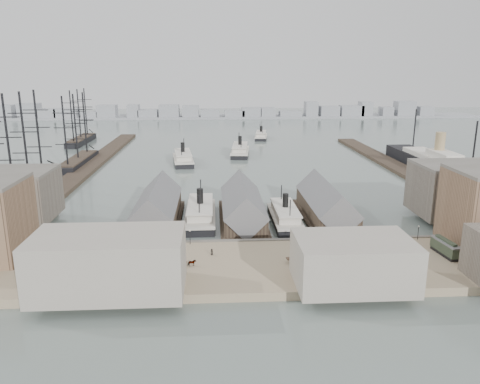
{
  "coord_description": "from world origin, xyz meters",
  "views": [
    {
      "loc": [
        -8.66,
        -120.58,
        45.71
      ],
      "look_at": [
        0.0,
        30.0,
        6.0
      ],
      "focal_mm": 35.0,
      "sensor_mm": 36.0,
      "label": 1
    }
  ],
  "objects": [
    {
      "name": "tram",
      "position": [
        47.1,
        -17.63,
        3.77
      ],
      "size": [
        3.59,
        9.92,
        3.45
      ],
      "rotation": [
        0.0,
        0.0,
        0.11
      ],
      "color": "black",
      "rests_on": "quay"
    },
    {
      "name": "pedestrian_7",
      "position": [
        36.26,
        -23.53,
        2.82
      ],
      "size": [
        1.22,
        1.02,
        1.63
      ],
      "primitive_type": "imported",
      "rotation": [
        0.0,
        0.0,
        2.66
      ],
      "color": "black",
      "rests_on": "quay"
    },
    {
      "name": "far_shore",
      "position": [
        -2.07,
        334.14,
        3.91
      ],
      "size": [
        500.0,
        40.0,
        15.72
      ],
      "color": "gray",
      "rests_on": "ground"
    },
    {
      "name": "pedestrian_8",
      "position": [
        47.62,
        -15.21,
        2.9
      ],
      "size": [
        0.53,
        1.09,
        1.81
      ],
      "primitive_type": "imported",
      "rotation": [
        0.0,
        0.0,
        1.48
      ],
      "color": "black",
      "rests_on": "quay"
    },
    {
      "name": "street_bldg_west",
      "position": [
        -30.0,
        -32.0,
        8.0
      ],
      "size": [
        30.0,
        16.0,
        12.0
      ],
      "primitive_type": "cube",
      "color": "gray",
      "rests_on": "quay"
    },
    {
      "name": "pedestrian_2",
      "position": [
        -27.2,
        -11.39,
        2.81
      ],
      "size": [
        1.16,
        0.83,
        1.63
      ],
      "primitive_type": "imported",
      "rotation": [
        0.0,
        0.0,
        6.06
      ],
      "color": "black",
      "rests_on": "quay"
    },
    {
      "name": "ferry_open_near",
      "position": [
        -23.97,
        111.68,
        2.58
      ],
      "size": [
        12.71,
        31.71,
        11.02
      ],
      "rotation": [
        0.0,
        0.0,
        0.11
      ],
      "color": "black",
      "rests_on": "ground"
    },
    {
      "name": "warehouse_west_back",
      "position": [
        -70.0,
        18.0,
        9.0
      ],
      "size": [
        26.0,
        20.0,
        14.0
      ],
      "primitive_type": "cube",
      "color": "#60564C",
      "rests_on": "west_land"
    },
    {
      "name": "lamp_post_near_w",
      "position": [
        -15.0,
        -7.0,
        4.71
      ],
      "size": [
        0.44,
        0.44,
        3.92
      ],
      "color": "black",
      "rests_on": "quay"
    },
    {
      "name": "sailing_ship_near",
      "position": [
        -81.31,
        55.53,
        2.77
      ],
      "size": [
        9.16,
        63.13,
        37.67
      ],
      "color": "black",
      "rests_on": "ground"
    },
    {
      "name": "sailing_ship_far",
      "position": [
        -92.7,
        180.87,
        2.43
      ],
      "size": [
        8.2,
        45.55,
        33.71
      ],
      "color": "black",
      "rests_on": "ground"
    },
    {
      "name": "sailing_ship_mid",
      "position": [
        -74.83,
        108.83,
        2.46
      ],
      "size": [
        8.37,
        48.33,
        34.39
      ],
      "color": "black",
      "rests_on": "ground"
    },
    {
      "name": "ferry_open_far",
      "position": [
        23.71,
        193.96,
        2.16
      ],
      "size": [
        11.04,
        26.56,
        9.2
      ],
      "rotation": [
        0.0,
        0.0,
        -0.13
      ],
      "color": "black",
      "rests_on": "ground"
    },
    {
      "name": "quay",
      "position": [
        0.0,
        -20.0,
        1.0
      ],
      "size": [
        180.0,
        30.0,
        2.0
      ],
      "primitive_type": "cube",
      "color": "#8B795D",
      "rests_on": "ground"
    },
    {
      "name": "lamp_post_far_w",
      "position": [
        -45.0,
        -7.0,
        4.71
      ],
      "size": [
        0.44,
        0.44,
        3.92
      ],
      "color": "black",
      "rests_on": "quay"
    },
    {
      "name": "east_wharf",
      "position": [
        78.0,
        90.0,
        0.8
      ],
      "size": [
        10.0,
        180.0,
        1.6
      ],
      "primitive_type": "cube",
      "color": "#2D231C",
      "rests_on": "ground"
    },
    {
      "name": "ferry_docked_west",
      "position": [
        -13.0,
        18.51,
        2.55
      ],
      "size": [
        9.15,
        30.51,
        10.9
      ],
      "color": "black",
      "rests_on": "ground"
    },
    {
      "name": "lamp_post_near_e",
      "position": [
        15.0,
        -7.0,
        4.71
      ],
      "size": [
        0.44,
        0.44,
        3.92
      ],
      "color": "black",
      "rests_on": "quay"
    },
    {
      "name": "pedestrian_1",
      "position": [
        -32.79,
        -20.81,
        2.86
      ],
      "size": [
        1.04,
        1.06,
        1.72
      ],
      "primitive_type": "imported",
      "rotation": [
        0.0,
        0.0,
        5.43
      ],
      "color": "black",
      "rests_on": "quay"
    },
    {
      "name": "horse_cart_left",
      "position": [
        -42.89,
        -15.96,
        2.82
      ],
      "size": [
        4.42,
        4.09,
        1.62
      ],
      "rotation": [
        0.0,
        0.0,
        0.86
      ],
      "color": "black",
      "rests_on": "quay"
    },
    {
      "name": "seawall",
      "position": [
        0.0,
        -5.2,
        1.15
      ],
      "size": [
        180.0,
        1.2,
        2.3
      ],
      "primitive_type": "cube",
      "color": "#59544C",
      "rests_on": "ground"
    },
    {
      "name": "street_bldg_center",
      "position": [
        20.0,
        -32.0,
        7.0
      ],
      "size": [
        24.0,
        16.0,
        10.0
      ],
      "primitive_type": "cube",
      "color": "gray",
      "rests_on": "quay"
    },
    {
      "name": "ferry_shed_center",
      "position": [
        0.0,
        16.88,
        4.64
      ],
      "size": [
        14.0,
        42.0,
        12.6
      ],
      "color": "#2D231C",
      "rests_on": "ground"
    },
    {
      "name": "ocean_steamer",
      "position": [
        92.0,
        80.06,
        4.03
      ],
      "size": [
        12.81,
        93.64,
        18.73
      ],
      "color": "black",
      "rests_on": "ground"
    },
    {
      "name": "warehouse_east_back",
      "position": [
        68.0,
        15.0,
        9.5
      ],
      "size": [
        28.0,
        20.0,
        15.0
      ],
      "primitive_type": "cube",
      "color": "#60564C",
      "rests_on": "east_land"
    },
    {
      "name": "horse_cart_center",
      "position": [
        -14.78,
        -20.79,
        2.81
      ],
      "size": [
        4.98,
        2.04,
        1.59
      ],
      "rotation": [
        0.0,
        0.0,
        1.75
      ],
      "color": "black",
      "rests_on": "quay"
    },
    {
      "name": "pedestrian_4",
      "position": [
        -9.41,
        -14.5,
        2.81
      ],
      "size": [
        0.94,
        0.89,
        1.61
      ],
      "primitive_type": "imported",
      "rotation": [
        0.0,
        0.0,
        5.62
      ],
      "color": "black",
      "rests_on": "quay"
    },
    {
      "name": "pedestrian_0",
      "position": [
        -43.89,
        -9.15,
        2.86
      ],
      "size": [
        0.77,
        0.69,
        1.72
      ],
      "primitive_type": "imported",
      "rotation": [
        0.0,
        0.0,
        0.47
      ],
      "color": "black",
      "rests_on": "quay"
    },
    {
      "name": "pedestrian_6",
      "position": [
        22.46,
        -11.32,
        2.82
      ],
      "size": [
        0.82,
        0.64,
        1.65
      ],
      "primitive_type": "imported",
      "rotation": [
        0.0,
        0.0,
        3.17
      ],
      "color": "black",
      "rests_on": "quay"
    },
    {
      "name": "ferry_shed_west",
      "position": [
        -26.0,
        16.88,
        4.64
      ],
      "size": [
        14.0,
        42.0,
        12.6
      ],
      "color": "#2D231C",
      "rests_on": "ground"
    },
    {
      "name": "ground",
      "position": [
        0.0,
        0.0,
        0.0
      ],
      "size": [
        900.0,
        900.0,
        0.0
      ],
      "primitive_type": "plane",
      "color": "#55635E",
      "rests_on": "ground"
    },
    {
      "name": "horse_cart_right",
      "position": [
        11.07,
        -20.39,
        2.77
      ],
      "size": [
        4.66,
        2.0,
        1.46
      ],
      "rotation": [
        0.0,
        0.0,
        1.69
      ],
      "color": "black",
      "rests_on": "quay"
    },
    {
      "name": "lamp_post_far_e",
      "position": [
        45.0,
        -7.0,
        4.71
      ],
      "size": [
        0.44,
        0.44,
        3.92
      ],
      "color": "black",
      "rests_on": "quay"
    },
    {
      "name": "pedestrian_5",
      "position": [
        15.77,
        -19.57,
        2.91
      ],
      "size": [
        0.59,
        0.73,
        1.83
      ],
      "primitive_type": "imported",
      "rotation": [
        0.0,
        0.0,
        1.73
      ],
      "color": "black",
      "rests_on": "quay"
    },
    {
      "name": "ferry_shed_east",
      "position": [
        26.0,
        16.88,
        4.64
      ],
      "size": [
        14.0,
        42.0,
        12.6
      ],
      "color": "#2D231C",
      "rests_on": "ground"
    },
    {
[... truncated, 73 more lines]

